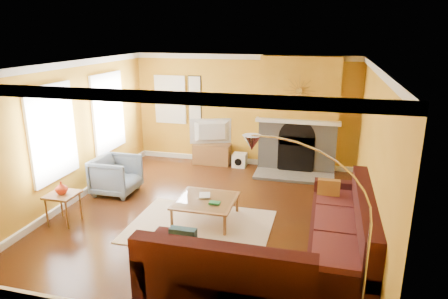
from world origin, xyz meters
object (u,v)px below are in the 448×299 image
(side_table, at_px, (64,208))
(arc_lamp, at_px, (312,236))
(coffee_table, at_px, (206,210))
(armchair, at_px, (116,175))
(sectional_sofa, at_px, (271,222))
(media_console, at_px, (212,154))

(side_table, bearing_deg, arc_lamp, -18.49)
(side_table, bearing_deg, coffee_table, 16.55)
(armchair, bearing_deg, coffee_table, -108.79)
(coffee_table, xyz_separation_m, armchair, (-2.15, 0.73, 0.19))
(sectional_sofa, distance_m, coffee_table, 1.44)
(coffee_table, height_order, arc_lamp, arc_lamp)
(coffee_table, xyz_separation_m, media_console, (-0.77, 3.06, 0.05))
(side_table, height_order, arc_lamp, arc_lamp)
(coffee_table, bearing_deg, arc_lamp, -48.48)
(coffee_table, distance_m, armchair, 2.28)
(side_table, relative_size, arc_lamp, 0.25)
(media_console, height_order, armchair, armchair)
(coffee_table, relative_size, media_console, 1.11)
(coffee_table, bearing_deg, sectional_sofa, -28.45)
(media_console, bearing_deg, coffee_table, -75.81)
(armchair, distance_m, arc_lamp, 4.99)
(media_console, bearing_deg, side_table, -113.00)
(media_console, xyz_separation_m, arc_lamp, (2.66, -5.18, 0.83))
(armchair, xyz_separation_m, side_table, (-0.22, -1.44, -0.12))
(arc_lamp, bearing_deg, coffee_table, 131.52)
(sectional_sofa, relative_size, side_table, 6.30)
(sectional_sofa, distance_m, side_table, 3.62)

